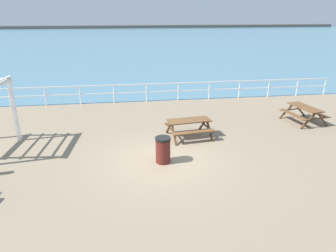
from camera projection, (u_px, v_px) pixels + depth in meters
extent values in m
cube|color=gray|center=(164.00, 162.00, 11.24)|extent=(30.00, 24.00, 0.20)
cube|color=teal|center=(128.00, 39.00, 60.11)|extent=(142.00, 90.00, 0.01)
cube|color=#4C4C47|center=(125.00, 28.00, 99.97)|extent=(142.00, 6.00, 1.80)
cube|color=white|center=(146.00, 84.00, 18.02)|extent=(23.00, 0.06, 0.06)
cube|color=white|center=(147.00, 92.00, 18.19)|extent=(23.00, 0.05, 0.05)
cylinder|color=white|center=(10.00, 98.00, 17.17)|extent=(0.07, 0.07, 1.05)
cylinder|color=white|center=(45.00, 97.00, 17.43)|extent=(0.07, 0.07, 1.05)
cylinder|color=white|center=(80.00, 95.00, 17.69)|extent=(0.07, 0.07, 1.05)
cylinder|color=white|center=(114.00, 94.00, 17.95)|extent=(0.07, 0.07, 1.05)
cylinder|color=white|center=(147.00, 93.00, 18.21)|extent=(0.07, 0.07, 1.05)
cylinder|color=white|center=(178.00, 92.00, 18.47)|extent=(0.07, 0.07, 1.05)
cylinder|color=white|center=(209.00, 91.00, 18.72)|extent=(0.07, 0.07, 1.05)
cylinder|color=white|center=(239.00, 90.00, 18.98)|extent=(0.07, 0.07, 1.05)
cylinder|color=white|center=(269.00, 89.00, 19.24)|extent=(0.07, 0.07, 1.05)
cylinder|color=white|center=(297.00, 87.00, 19.50)|extent=(0.07, 0.07, 1.05)
cylinder|color=white|center=(325.00, 87.00, 19.76)|extent=(0.07, 0.07, 1.05)
cube|color=brown|center=(305.00, 107.00, 14.71)|extent=(0.96, 1.88, 0.05)
cube|color=brown|center=(293.00, 114.00, 14.65)|extent=(0.53, 1.82, 0.04)
cube|color=brown|center=(315.00, 112.00, 14.98)|extent=(0.53, 1.82, 0.04)
cube|color=#50351E|center=(287.00, 111.00, 15.44)|extent=(0.80, 0.20, 0.79)
cube|color=#50351E|center=(299.00, 109.00, 15.64)|extent=(0.80, 0.20, 0.79)
cube|color=#50351E|center=(293.00, 109.00, 15.53)|extent=(1.49, 0.28, 0.04)
cube|color=#50351E|center=(309.00, 121.00, 14.04)|extent=(0.80, 0.20, 0.79)
cube|color=#50351E|center=(322.00, 119.00, 14.24)|extent=(0.80, 0.20, 0.79)
cube|color=#50351E|center=(315.00, 119.00, 14.13)|extent=(1.49, 0.28, 0.04)
cube|color=brown|center=(189.00, 120.00, 12.94)|extent=(1.87, 0.92, 0.05)
cube|color=brown|center=(184.00, 122.00, 13.60)|extent=(1.82, 0.48, 0.04)
cube|color=brown|center=(194.00, 132.00, 12.48)|extent=(1.82, 0.48, 0.04)
cube|color=#50351E|center=(203.00, 124.00, 13.60)|extent=(0.18, 0.80, 0.79)
cube|color=#50351E|center=(209.00, 130.00, 12.92)|extent=(0.18, 0.80, 0.79)
cube|color=#50351E|center=(206.00, 126.00, 13.25)|extent=(0.25, 1.50, 0.04)
cube|color=#50351E|center=(169.00, 127.00, 13.21)|extent=(0.18, 0.80, 0.79)
cube|color=#50351E|center=(174.00, 134.00, 12.54)|extent=(0.18, 0.80, 0.79)
cube|color=#50351E|center=(171.00, 129.00, 12.86)|extent=(0.25, 1.50, 0.04)
cube|color=white|center=(15.00, 112.00, 12.41)|extent=(0.12, 0.12, 2.50)
cylinder|color=#591E19|center=(163.00, 151.00, 10.85)|extent=(0.52, 0.52, 0.85)
cylinder|color=black|center=(163.00, 139.00, 10.68)|extent=(0.55, 0.55, 0.10)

